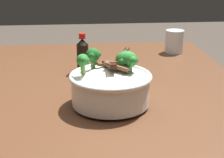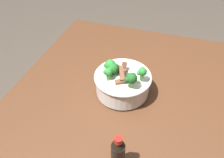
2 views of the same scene
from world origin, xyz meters
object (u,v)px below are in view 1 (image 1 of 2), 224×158
rice_bowl (111,84)px  soy_sauce_bottle (83,55)px  chopsticks_pair (123,55)px  drinking_glass (174,43)px

rice_bowl → soy_sauce_bottle: 0.31m
rice_bowl → chopsticks_pair: (-0.49, 0.09, -0.06)m
soy_sauce_bottle → drinking_glass: bearing=119.8°
drinking_glass → chopsticks_pair: 0.22m
drinking_glass → chopsticks_pair: size_ratio=0.42×
chopsticks_pair → soy_sauce_bottle: bearing=-40.9°
drinking_glass → soy_sauce_bottle: (0.22, -0.38, 0.02)m
chopsticks_pair → rice_bowl: bearing=-10.9°
chopsticks_pair → drinking_glass: bearing=97.8°
rice_bowl → soy_sauce_bottle: size_ratio=1.62×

